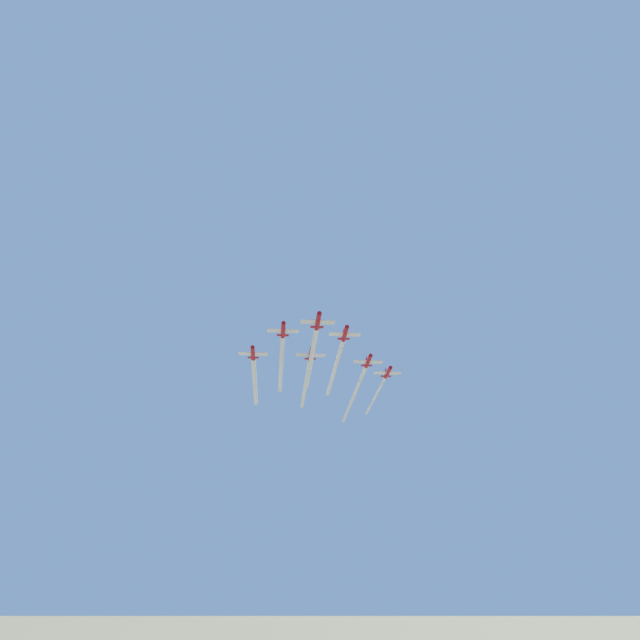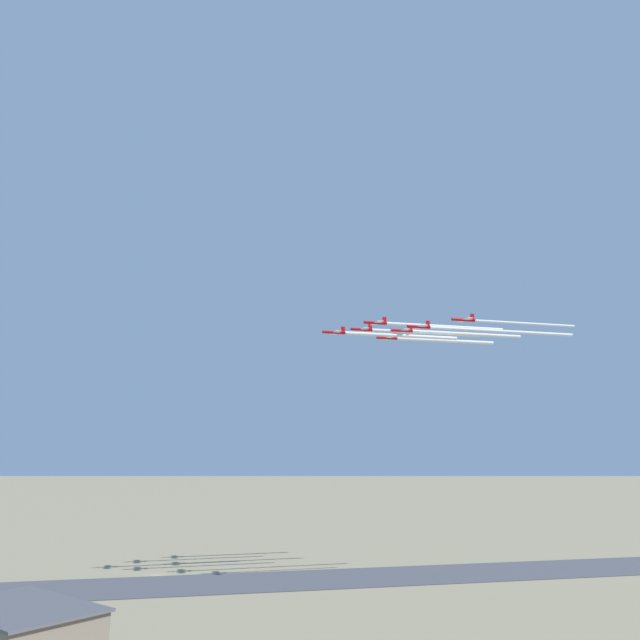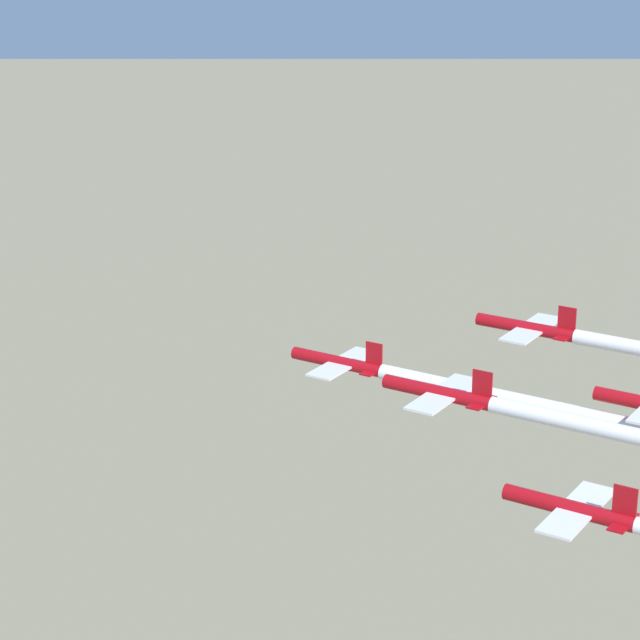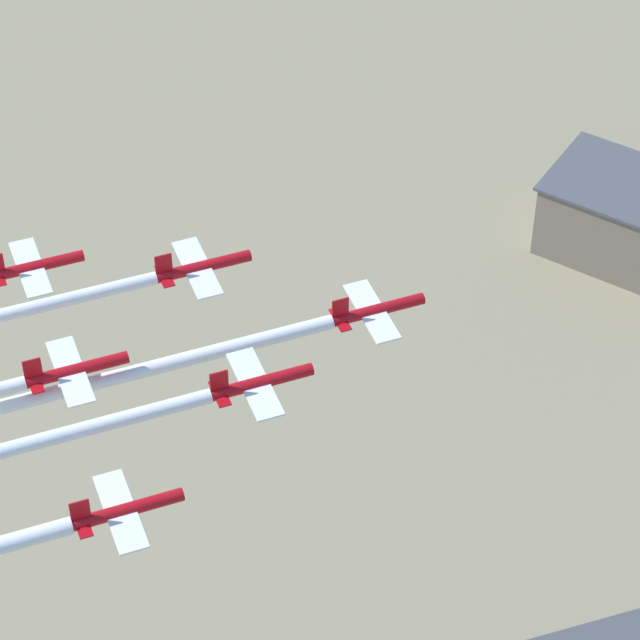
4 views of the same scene
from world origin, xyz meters
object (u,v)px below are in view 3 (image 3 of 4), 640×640
jet_1 (441,393)px  jet_2 (529,328)px  jet_0 (341,362)px  jet_3 (574,508)px

jet_1 → jet_2: (-11.76, 8.87, 0.48)m
jet_0 → jet_1: (13.42, 5.56, 2.55)m
jet_2 → jet_3: 25.53m
jet_1 → jet_3: (13.42, 5.56, -2.14)m
jet_2 → jet_0: bearing=120.5°
jet_0 → jet_2: bearing=-59.5°
jet_3 → jet_0: bearing=59.5°
jet_0 → jet_1: 14.75m
jet_0 → jet_2: (1.66, 14.43, 3.03)m
jet_3 → jet_2: bearing=29.5°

